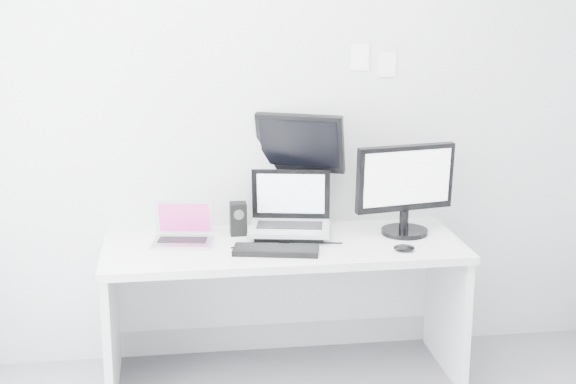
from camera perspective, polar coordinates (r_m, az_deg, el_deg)
name	(u,v)px	position (r m, az deg, el deg)	size (l,w,h in m)	color
back_wall	(274,110)	(4.50, -0.91, 5.48)	(3.60, 3.60, 0.00)	silver
desk	(284,311)	(4.42, -0.30, -7.94)	(1.80, 0.70, 0.73)	silver
macbook	(181,223)	(4.28, -7.11, -2.08)	(0.29, 0.22, 0.22)	#AEAEB2
speaker	(238,219)	(4.43, -3.33, -1.79)	(0.08, 0.08, 0.17)	black
dell_laptop	(290,205)	(4.35, 0.10, -0.87)	(0.41, 0.32, 0.34)	#A1A4A8
rear_monitor	(301,168)	(4.52, 0.88, 1.59)	(0.46, 0.17, 0.63)	black
samsung_monitor	(406,188)	(4.43, 7.86, 0.24)	(0.53, 0.24, 0.49)	black
keyboard	(276,250)	(4.15, -0.80, -3.91)	(0.41, 0.15, 0.03)	black
mouse	(404,248)	(4.21, 7.74, -3.71)	(0.10, 0.07, 0.03)	black
wall_note_0	(360,57)	(4.53, 4.81, 8.94)	(0.10, 0.00, 0.14)	white
wall_note_1	(388,64)	(4.57, 6.65, 8.44)	(0.09, 0.00, 0.13)	white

